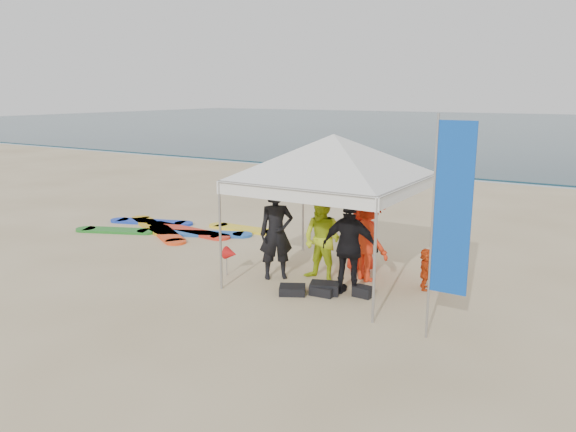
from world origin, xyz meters
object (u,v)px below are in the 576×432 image
(surfboard_spread, at_px, (174,229))
(canopy_tent, at_px, (334,135))
(person_black_b, at_px, (350,247))
(person_orange_a, at_px, (368,239))
(marker_pennant, at_px, (231,254))
(person_orange_b, at_px, (361,236))
(person_seated, at_px, (426,269))
(feather_flag, at_px, (451,212))
(person_black_a, at_px, (276,233))
(person_yellow, at_px, (322,240))

(surfboard_spread, bearing_deg, canopy_tent, -14.57)
(person_black_b, relative_size, surfboard_spread, 0.38)
(person_orange_a, xyz_separation_m, marker_pennant, (-2.58, -1.29, -0.40))
(canopy_tent, bearing_deg, person_orange_a, 31.75)
(person_orange_b, relative_size, marker_pennant, 2.47)
(canopy_tent, bearing_deg, marker_pennant, -155.40)
(person_orange_b, height_order, marker_pennant, person_orange_b)
(person_seated, height_order, marker_pennant, person_seated)
(marker_pennant, distance_m, surfboard_spread, 4.55)
(canopy_tent, height_order, feather_flag, feather_flag)
(person_black_a, distance_m, canopy_tent, 2.36)
(person_orange_b, xyz_separation_m, surfboard_spread, (-6.05, 0.63, -0.75))
(person_seated, height_order, canopy_tent, canopy_tent)
(marker_pennant, bearing_deg, person_seated, 19.72)
(person_orange_a, xyz_separation_m, feather_flag, (2.22, -2.13, 1.20))
(person_yellow, relative_size, feather_flag, 0.50)
(person_black_a, xyz_separation_m, person_yellow, (0.90, 0.34, -0.09))
(feather_flag, bearing_deg, person_yellow, 152.28)
(person_orange_a, distance_m, person_seated, 1.30)
(feather_flag, height_order, marker_pennant, feather_flag)
(person_orange_b, bearing_deg, person_seated, 138.83)
(person_black_a, relative_size, person_yellow, 1.10)
(marker_pennant, bearing_deg, person_yellow, 22.48)
(person_black_a, relative_size, marker_pennant, 3.05)
(canopy_tent, distance_m, feather_flag, 3.47)
(marker_pennant, bearing_deg, canopy_tent, 24.60)
(feather_flag, bearing_deg, canopy_tent, 148.83)
(person_black_a, height_order, person_yellow, person_black_a)
(person_orange_a, bearing_deg, person_black_a, 58.29)
(person_orange_a, distance_m, person_black_b, 0.95)
(person_black_a, xyz_separation_m, person_black_b, (1.72, -0.06, -0.03))
(person_orange_b, distance_m, person_seated, 1.68)
(person_black_a, height_order, feather_flag, feather_flag)
(person_orange_a, height_order, person_black_b, person_black_b)
(person_black_b, xyz_separation_m, person_orange_b, (-0.41, 1.43, -0.15))
(marker_pennant, height_order, surfboard_spread, marker_pennant)
(person_yellow, xyz_separation_m, person_seated, (2.01, 0.62, -0.46))
(person_black_b, bearing_deg, person_yellow, -34.45)
(person_yellow, distance_m, feather_flag, 3.61)
(person_orange_a, bearing_deg, person_seated, -145.74)
(person_yellow, bearing_deg, person_orange_b, 75.07)
(person_seated, xyz_separation_m, marker_pennant, (-3.80, -1.36, 0.07))
(person_black_a, relative_size, person_orange_a, 1.09)
(person_orange_b, xyz_separation_m, marker_pennant, (-2.20, -1.76, -0.29))
(person_black_a, distance_m, feather_flag, 4.25)
(person_seated, bearing_deg, feather_flag, -179.46)
(person_black_a, bearing_deg, person_seated, -24.14)
(surfboard_spread, bearing_deg, person_black_a, -22.82)
(person_yellow, relative_size, person_black_b, 0.94)
(person_yellow, height_order, person_orange_b, person_yellow)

